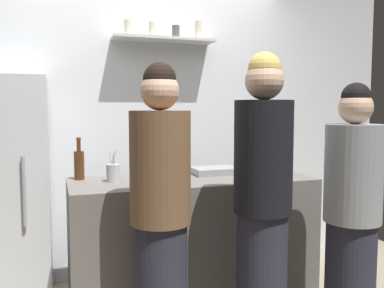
% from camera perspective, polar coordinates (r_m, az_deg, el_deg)
% --- Properties ---
extents(back_wall_assembly, '(4.80, 0.32, 2.60)m').
position_cam_1_polar(back_wall_assembly, '(3.61, -7.17, 2.84)').
color(back_wall_assembly, white).
rests_on(back_wall_assembly, ground).
extents(counter, '(1.73, 0.67, 0.93)m').
position_cam_1_polar(counter, '(3.11, 0.00, -13.22)').
color(counter, '#66605B').
rests_on(counter, ground).
extents(baking_pan, '(0.34, 0.24, 0.05)m').
position_cam_1_polar(baking_pan, '(3.21, 3.10, -3.69)').
color(baking_pan, gray).
rests_on(baking_pan, counter).
extents(utensil_holder, '(0.10, 0.10, 0.22)m').
position_cam_1_polar(utensil_holder, '(2.91, -10.77, -3.90)').
color(utensil_holder, '#B2B2B7').
rests_on(utensil_holder, counter).
extents(wine_bottle_amber_glass, '(0.07, 0.07, 0.30)m').
position_cam_1_polar(wine_bottle_amber_glass, '(3.05, -15.26, -2.65)').
color(wine_bottle_amber_glass, '#472814').
rests_on(wine_bottle_amber_glass, counter).
extents(wine_bottle_dark_glass, '(0.06, 0.06, 0.29)m').
position_cam_1_polar(wine_bottle_dark_glass, '(3.41, 12.45, -1.93)').
color(wine_bottle_dark_glass, black).
rests_on(wine_bottle_dark_glass, counter).
extents(wine_bottle_pale_glass, '(0.07, 0.07, 0.29)m').
position_cam_1_polar(wine_bottle_pale_glass, '(3.12, 11.16, -2.50)').
color(wine_bottle_pale_glass, '#B2BFB2').
rests_on(wine_bottle_pale_glass, counter).
extents(wine_bottle_green_glass, '(0.07, 0.07, 0.32)m').
position_cam_1_polar(wine_bottle_green_glass, '(3.51, 10.65, -1.37)').
color(wine_bottle_green_glass, '#19471E').
rests_on(wine_bottle_green_glass, counter).
extents(water_bottle_plastic, '(0.08, 0.08, 0.23)m').
position_cam_1_polar(water_bottle_plastic, '(3.05, -2.86, -2.65)').
color(water_bottle_plastic, silver).
rests_on(water_bottle_plastic, counter).
extents(person_blonde, '(0.34, 0.34, 1.75)m').
position_cam_1_polar(person_blonde, '(2.49, 9.67, -8.10)').
color(person_blonde, '#262633').
rests_on(person_blonde, ground).
extents(person_brown_jacket, '(0.34, 0.34, 1.68)m').
position_cam_1_polar(person_brown_jacket, '(2.36, -4.35, -9.77)').
color(person_brown_jacket, '#262633').
rests_on(person_brown_jacket, ground).
extents(person_grey_hoodie, '(0.34, 0.34, 1.59)m').
position_cam_1_polar(person_grey_hoodie, '(2.74, 21.13, -9.25)').
color(person_grey_hoodie, '#262633').
rests_on(person_grey_hoodie, ground).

